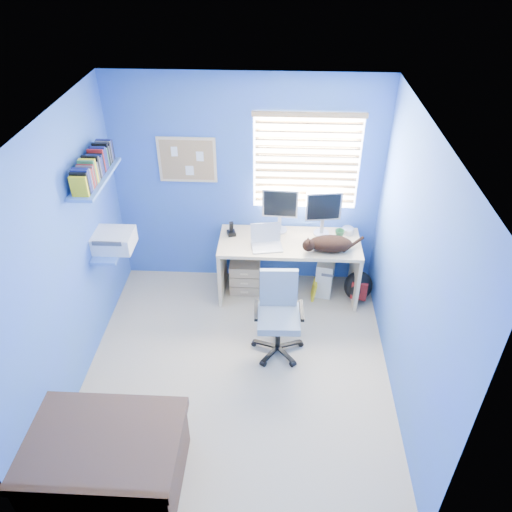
{
  "coord_description": "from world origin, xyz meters",
  "views": [
    {
      "loc": [
        0.36,
        -3.42,
        3.82
      ],
      "look_at": [
        0.15,
        0.65,
        0.95
      ],
      "focal_mm": 35.0,
      "sensor_mm": 36.0,
      "label": 1
    }
  ],
  "objects_px": {
    "desk": "(288,268)",
    "laptop": "(267,239)",
    "cat": "(331,244)",
    "office_chair": "(278,324)",
    "tower_pc": "(325,273)"
  },
  "relations": [
    {
      "from": "desk",
      "to": "laptop",
      "type": "xyz_separation_m",
      "value": [
        -0.25,
        -0.13,
        0.48
      ]
    },
    {
      "from": "laptop",
      "to": "cat",
      "type": "height_order",
      "value": "laptop"
    },
    {
      "from": "cat",
      "to": "office_chair",
      "type": "relative_size",
      "value": 0.53
    },
    {
      "from": "desk",
      "to": "office_chair",
      "type": "xyz_separation_m",
      "value": [
        -0.11,
        -0.92,
        -0.04
      ]
    },
    {
      "from": "desk",
      "to": "cat",
      "type": "height_order",
      "value": "cat"
    },
    {
      "from": "office_chair",
      "to": "cat",
      "type": "bearing_deg",
      "value": 54.57
    },
    {
      "from": "desk",
      "to": "cat",
      "type": "distance_m",
      "value": 0.65
    },
    {
      "from": "cat",
      "to": "tower_pc",
      "type": "height_order",
      "value": "cat"
    },
    {
      "from": "laptop",
      "to": "tower_pc",
      "type": "xyz_separation_m",
      "value": [
        0.7,
        0.25,
        -0.62
      ]
    },
    {
      "from": "tower_pc",
      "to": "office_chair",
      "type": "xyz_separation_m",
      "value": [
        -0.55,
        -1.04,
        0.11
      ]
    },
    {
      "from": "tower_pc",
      "to": "laptop",
      "type": "bearing_deg",
      "value": -149.37
    },
    {
      "from": "laptop",
      "to": "cat",
      "type": "distance_m",
      "value": 0.69
    },
    {
      "from": "desk",
      "to": "laptop",
      "type": "distance_m",
      "value": 0.56
    },
    {
      "from": "laptop",
      "to": "office_chair",
      "type": "height_order",
      "value": "laptop"
    },
    {
      "from": "cat",
      "to": "desk",
      "type": "bearing_deg",
      "value": 146.28
    }
  ]
}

